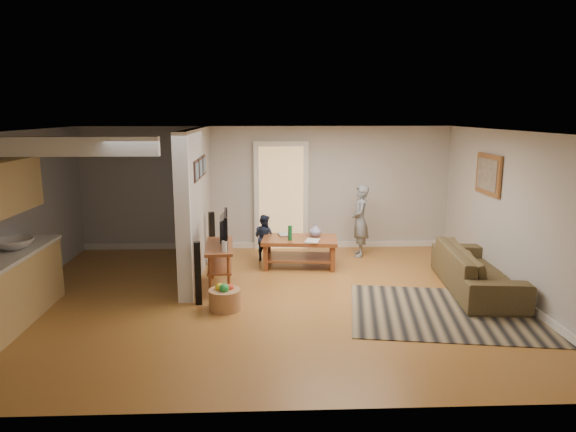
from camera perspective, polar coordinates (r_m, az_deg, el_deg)
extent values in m
plane|color=#9B6327|center=(7.88, -2.35, -9.12)|extent=(7.50, 7.50, 0.00)
cube|color=#BCB8B4|center=(10.49, -2.42, 3.11)|extent=(7.50, 0.04, 2.50)
cube|color=#BCB8B4|center=(8.42, -28.86, -0.37)|extent=(0.04, 6.00, 2.50)
cube|color=#BCB8B4|center=(8.41, 24.06, 0.05)|extent=(0.04, 6.00, 2.50)
cube|color=white|center=(7.39, -2.51, 9.37)|extent=(7.50, 6.00, 0.04)
cube|color=#BCB8B4|center=(9.04, -10.05, 1.61)|extent=(0.15, 3.10, 2.50)
cube|color=white|center=(7.53, -11.59, -0.40)|extent=(0.22, 0.10, 2.50)
cube|color=white|center=(10.70, -2.36, -3.23)|extent=(7.50, 0.04, 0.12)
cube|color=white|center=(8.69, 23.24, -7.67)|extent=(0.04, 6.00, 0.12)
cube|color=#D8B272|center=(10.47, -0.76, 1.99)|extent=(0.90, 0.06, 2.10)
cube|color=tan|center=(7.78, -28.77, -7.34)|extent=(0.60, 2.20, 0.90)
cube|color=beige|center=(7.65, -29.10, -3.99)|extent=(0.64, 2.24, 0.05)
imported|color=silver|center=(7.91, -28.16, -3.25)|extent=(0.54, 0.54, 0.19)
cube|color=#311D16|center=(8.31, -10.20, 4.93)|extent=(0.03, 0.40, 0.34)
cube|color=#311D16|center=(8.80, -9.76, 5.30)|extent=(0.03, 0.40, 0.34)
cube|color=#311D16|center=(9.29, -9.37, 5.63)|extent=(0.03, 0.40, 0.34)
cube|color=#915A2F|center=(9.21, 21.36, 4.32)|extent=(0.04, 0.90, 0.68)
cube|color=black|center=(7.68, 17.68, -10.18)|extent=(3.06, 2.44, 0.01)
imported|color=#4B4525|center=(8.74, 20.06, -7.74)|extent=(1.11, 2.37, 0.67)
cube|color=brown|center=(9.32, 1.31, -2.68)|extent=(1.41, 0.91, 0.07)
cube|color=silver|center=(9.32, 1.31, -2.65)|extent=(0.88, 0.55, 0.02)
cube|color=brown|center=(9.40, 1.30, -4.60)|extent=(1.29, 0.79, 0.03)
cube|color=brown|center=(9.12, -2.50, -4.61)|extent=(0.09, 0.09, 0.49)
cube|color=brown|center=(9.08, 5.01, -4.71)|extent=(0.09, 0.09, 0.49)
cube|color=brown|center=(9.72, -2.15, -3.59)|extent=(0.09, 0.09, 0.49)
cube|color=brown|center=(9.69, 4.89, -3.68)|extent=(0.09, 0.09, 0.49)
imported|color=navy|center=(9.44, 3.04, -2.30)|extent=(0.25, 0.25, 0.24)
cylinder|color=#155D2C|center=(9.12, 0.23, -1.90)|extent=(0.07, 0.07, 0.27)
imported|color=#998C4C|center=(9.53, -1.01, -2.16)|extent=(0.27, 0.33, 0.03)
imported|color=#66594C|center=(9.09, 1.98, -2.83)|extent=(0.32, 0.38, 0.02)
cube|color=brown|center=(8.20, -7.65, -3.37)|extent=(0.50, 1.15, 0.05)
cube|color=brown|center=(8.29, -7.59, -5.43)|extent=(0.45, 1.05, 0.03)
cylinder|color=brown|center=(7.84, -8.68, -6.68)|extent=(0.05, 0.05, 0.69)
cylinder|color=brown|center=(8.77, -8.45, -4.71)|extent=(0.05, 0.05, 0.69)
cylinder|color=brown|center=(7.83, -6.61, -6.64)|extent=(0.05, 0.05, 0.69)
cylinder|color=brown|center=(8.76, -6.61, -4.67)|extent=(0.05, 0.05, 0.69)
imported|color=black|center=(8.20, -7.52, -3.21)|extent=(0.18, 0.91, 0.52)
cylinder|color=white|center=(7.77, -7.03, -3.37)|extent=(0.09, 0.09, 0.17)
cube|color=black|center=(7.60, -9.98, -6.29)|extent=(0.11, 0.11, 0.94)
cube|color=black|center=(9.48, -8.45, -2.53)|extent=(0.13, 0.13, 1.00)
cylinder|color=#AB774A|center=(7.46, -7.03, -9.19)|extent=(0.46, 0.46, 0.30)
sphere|color=red|center=(7.44, -6.58, -8.02)|extent=(0.14, 0.14, 0.14)
sphere|color=yellow|center=(7.43, -7.59, -7.92)|extent=(0.14, 0.14, 0.14)
sphere|color=green|center=(7.34, -7.11, -7.98)|extent=(0.14, 0.14, 0.14)
imported|color=gray|center=(10.23, 7.90, -4.37)|extent=(0.38, 0.54, 1.40)
imported|color=#1B243A|center=(9.84, -2.64, -4.90)|extent=(0.54, 0.53, 0.88)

